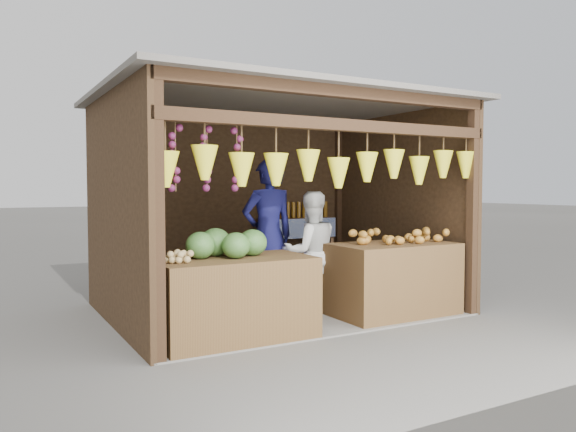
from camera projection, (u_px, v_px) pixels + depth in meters
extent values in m
plane|color=#514F49|center=(276.00, 309.00, 7.17)|extent=(80.00, 80.00, 0.00)
cube|color=slate|center=(276.00, 308.00, 7.17)|extent=(4.00, 3.00, 0.02)
cube|color=black|center=(229.00, 204.00, 8.41)|extent=(4.00, 0.06, 2.60)
cube|color=black|center=(114.00, 211.00, 6.12)|extent=(0.06, 3.00, 2.60)
cube|color=black|center=(398.00, 205.00, 8.07)|extent=(0.06, 3.00, 2.60)
cube|color=#605B54|center=(276.00, 102.00, 7.03)|extent=(4.30, 3.30, 0.06)
cube|color=black|center=(157.00, 217.00, 4.90)|extent=(0.11, 0.11, 2.60)
cube|color=black|center=(473.00, 208.00, 6.79)|extent=(0.11, 0.11, 2.60)
cube|color=black|center=(95.00, 207.00, 7.41)|extent=(0.11, 0.11, 2.60)
cube|color=black|center=(338.00, 202.00, 9.30)|extent=(0.11, 0.11, 2.60)
cube|color=black|center=(341.00, 125.00, 5.80)|extent=(4.00, 0.12, 0.12)
cube|color=black|center=(341.00, 92.00, 5.78)|extent=(4.00, 0.12, 0.12)
cube|color=#382314|center=(296.00, 219.00, 8.76)|extent=(1.25, 0.30, 0.05)
cube|color=#382314|center=(263.00, 255.00, 8.50)|extent=(0.05, 0.28, 1.05)
cube|color=#382314|center=(327.00, 251.00, 9.07)|extent=(0.05, 0.28, 1.05)
cube|color=blue|center=(301.00, 228.00, 8.63)|extent=(1.25, 0.02, 0.30)
cube|color=#51361B|center=(234.00, 299.00, 5.70)|extent=(1.59, 0.85, 0.84)
cube|color=#4F341A|center=(393.00, 279.00, 6.78)|extent=(1.51, 0.85, 0.88)
cube|color=black|center=(135.00, 310.00, 6.51)|extent=(0.29, 0.29, 0.27)
imported|color=#121243|center=(268.00, 236.00, 6.93)|extent=(0.70, 0.46, 1.91)
imported|color=white|center=(311.00, 252.00, 6.91)|extent=(0.83, 0.70, 1.50)
imported|color=#513220|center=(134.00, 255.00, 6.48)|extent=(0.58, 0.50, 1.01)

